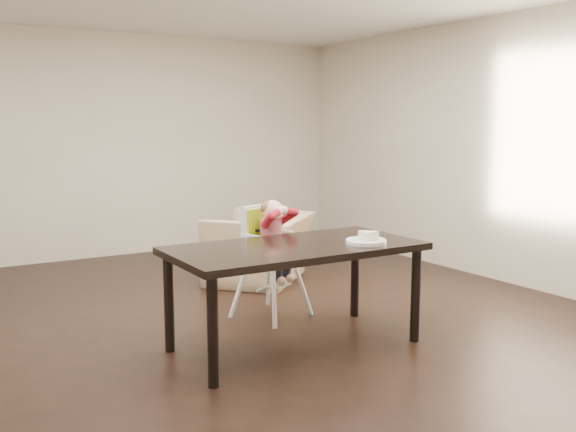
# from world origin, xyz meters

# --- Properties ---
(ground) EXTENTS (7.00, 7.00, 0.00)m
(ground) POSITION_xyz_m (0.00, 0.00, 0.00)
(ground) COLOR black
(ground) RESTS_ON ground
(room_walls) EXTENTS (6.02, 7.02, 2.71)m
(room_walls) POSITION_xyz_m (0.00, 0.00, 1.86)
(room_walls) COLOR beige
(room_walls) RESTS_ON ground
(dining_table) EXTENTS (1.80, 0.90, 0.75)m
(dining_table) POSITION_xyz_m (0.14, -0.43, 0.67)
(dining_table) COLOR black
(dining_table) RESTS_ON ground
(high_chair) EXTENTS (0.53, 0.53, 0.99)m
(high_chair) POSITION_xyz_m (0.35, 0.32, 0.70)
(high_chair) COLOR white
(high_chair) RESTS_ON ground
(plate) EXTENTS (0.35, 0.35, 0.08)m
(plate) POSITION_xyz_m (0.62, -0.65, 0.78)
(plate) COLOR white
(plate) RESTS_ON dining_table
(armchair) EXTENTS (1.24, 1.22, 0.92)m
(armchair) POSITION_xyz_m (0.88, 1.44, 0.46)
(armchair) COLOR tan
(armchair) RESTS_ON ground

